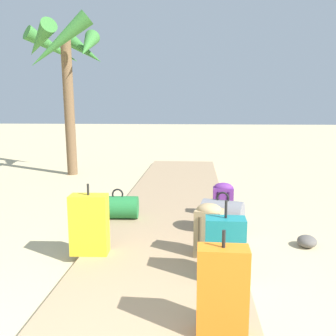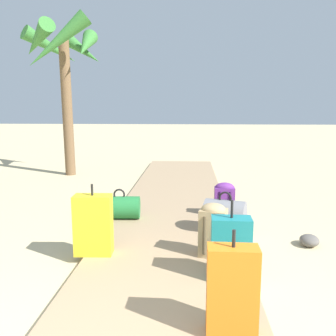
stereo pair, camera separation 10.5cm
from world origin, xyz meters
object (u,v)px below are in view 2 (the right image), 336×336
Objects in this scene: backpack_purple at (224,198)px; palm_tree_far_left at (63,57)px; suitcase_teal at (231,248)px; backpack_tan at (213,228)px; suitcase_yellow at (93,225)px; suitcase_orange at (232,291)px; duffel_bag_green at (120,207)px; duffel_bag_grey at (225,215)px.

palm_tree_far_left reaches higher than backpack_purple.
suitcase_teal is 1.30× the size of backpack_tan.
backpack_purple is at bearing 44.59° from suitcase_yellow.
suitcase_yellow is 2.13m from backpack_purple.
suitcase_orange is 2.81m from backpack_purple.
duffel_bag_green is 1.74m from backpack_tan.
suitcase_yellow is 0.21× the size of palm_tree_far_left.
backpack_purple is at bearing 86.38° from suitcase_teal.
duffel_bag_green is at bearing 128.13° from suitcase_teal.
suitcase_orange reaches higher than duffel_bag_green.
suitcase_yellow reaches higher than suitcase_orange.
backpack_tan is (-0.05, 1.33, -0.02)m from suitcase_orange.
suitcase_orange is at bearing -63.41° from duffel_bag_green.
backpack_purple is at bearing 9.31° from duffel_bag_green.
duffel_bag_grey is 1.30m from suitcase_teal.
duffel_bag_green is 1.02× the size of backpack_tan.
suitcase_teal is (-0.07, -1.30, 0.09)m from duffel_bag_grey.
suitcase_teal is at bearing -51.87° from duffel_bag_green.
backpack_purple is at bearing -43.92° from palm_tree_far_left.
suitcase_yellow is 1.68m from duffel_bag_grey.
duffel_bag_grey is 1.50m from duffel_bag_green.
suitcase_teal is 6.70m from palm_tree_far_left.
suitcase_orange reaches higher than backpack_tan.
palm_tree_far_left is (-3.32, 5.30, 2.40)m from suitcase_teal.
suitcase_orange reaches higher than backpack_purple.
palm_tree_far_left is at bearing 118.84° from duffel_bag_green.
backpack_purple is at bearing 85.79° from suitcase_orange.
duffel_bag_grey is 0.80× the size of suitcase_orange.
suitcase_teal is 1.98m from backpack_purple.
backpack_tan reaches higher than backpack_purple.
backpack_tan is (1.23, -1.22, 0.14)m from duffel_bag_green.
duffel_bag_green is (-1.36, 1.73, -0.13)m from suitcase_teal.
duffel_bag_green is at bearing 135.19° from backpack_tan.
suitcase_yellow is 5.70m from palm_tree_far_left.
suitcase_yellow is at bearing -150.83° from duffel_bag_grey.
suitcase_yellow is at bearing -68.14° from palm_tree_far_left.
palm_tree_far_left is at bearing 111.86° from suitcase_yellow.
suitcase_yellow is at bearing 135.12° from suitcase_orange.
suitcase_orange is 1.29× the size of duffel_bag_green.
suitcase_yellow is 1.85m from suitcase_orange.
backpack_purple is (1.52, 1.49, -0.07)m from suitcase_yellow.
suitcase_teal is 2.21m from duffel_bag_green.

